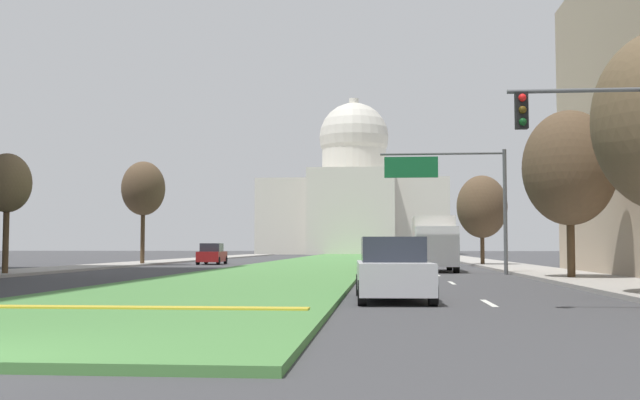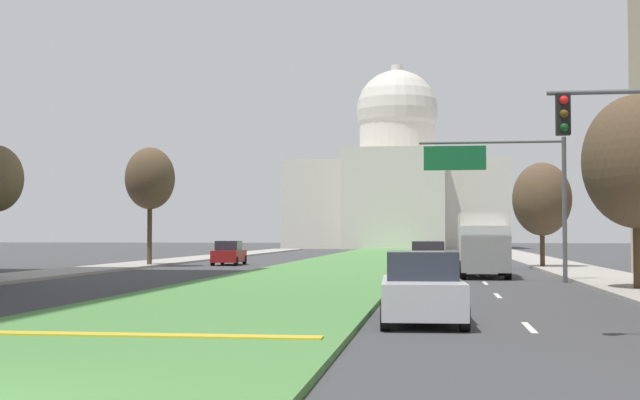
% 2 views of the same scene
% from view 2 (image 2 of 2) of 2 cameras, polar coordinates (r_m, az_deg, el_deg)
% --- Properties ---
extents(ground_plane, '(284.82, 284.82, 0.00)m').
position_cam_2_polar(ground_plane, '(74.45, 2.86, -3.88)').
color(ground_plane, '#3D3D3F').
extents(grass_median, '(8.72, 116.52, 0.14)m').
position_cam_2_polar(grass_median, '(68.00, 2.41, -3.98)').
color(grass_median, '#4C8442').
rests_on(grass_median, ground_plane).
extents(median_curb_nose, '(7.85, 0.50, 0.04)m').
position_cam_2_polar(median_curb_nose, '(17.99, -12.47, -8.53)').
color(median_curb_nose, gold).
rests_on(median_curb_nose, grass_median).
extents(lane_dashes_right, '(0.16, 77.29, 0.01)m').
position_cam_2_polar(lane_dashes_right, '(54.42, 9.80, -4.46)').
color(lane_dashes_right, silver).
rests_on(lane_dashes_right, ground_plane).
extents(sidewalk_left, '(4.00, 116.52, 0.15)m').
position_cam_2_polar(sidewalk_left, '(64.49, -10.71, -4.04)').
color(sidewalk_left, '#9E9991').
rests_on(sidewalk_left, ground_plane).
extents(sidewalk_right, '(4.00, 116.52, 0.15)m').
position_cam_2_polar(sidewalk_right, '(61.77, 15.00, -4.08)').
color(sidewalk_right, '#9E9991').
rests_on(sidewalk_right, ground_plane).
extents(capitol_building, '(33.20, 27.66, 28.97)m').
position_cam_2_polar(capitol_building, '(138.40, 5.02, 0.83)').
color(capitol_building, beige).
rests_on(capitol_building, ground_plane).
extents(overhead_guide_sign, '(6.53, 0.20, 6.50)m').
position_cam_2_polar(overhead_guide_sign, '(40.39, 12.06, 1.42)').
color(overhead_guide_sign, '#515456').
rests_on(overhead_guide_sign, ground_plane).
extents(street_tree_right_mid, '(3.99, 3.99, 7.35)m').
position_cam_2_polar(street_tree_right_mid, '(34.77, 19.84, 2.34)').
color(street_tree_right_mid, '#4C3823').
rests_on(street_tree_right_mid, ground_plane).
extents(street_tree_left_far, '(3.31, 3.31, 7.94)m').
position_cam_2_polar(street_tree_left_far, '(59.63, -10.96, 1.35)').
color(street_tree_left_far, '#4C3823').
rests_on(street_tree_left_far, ground_plane).
extents(street_tree_right_far, '(3.66, 3.66, 6.64)m').
position_cam_2_polar(street_tree_right_far, '(56.64, 14.19, 0.05)').
color(street_tree_right_far, '#4C3823').
rests_on(street_tree_right_far, ground_plane).
extents(sedan_lead_stopped, '(2.18, 4.70, 1.73)m').
position_cam_2_polar(sedan_lead_stopped, '(21.65, 6.62, -5.76)').
color(sedan_lead_stopped, '#BCBCC1').
rests_on(sedan_lead_stopped, ground_plane).
extents(sedan_midblock, '(2.09, 4.72, 1.78)m').
position_cam_2_polar(sedan_midblock, '(47.01, 7.01, -3.82)').
color(sedan_midblock, maroon).
rests_on(sedan_midblock, ground_plane).
extents(sedan_distant, '(2.01, 4.33, 1.69)m').
position_cam_2_polar(sedan_distant, '(61.67, -5.93, -3.48)').
color(sedan_distant, maroon).
rests_on(sedan_distant, ground_plane).
extents(box_truck_delivery, '(2.40, 6.40, 3.20)m').
position_cam_2_polar(box_truck_delivery, '(44.79, 10.49, -2.80)').
color(box_truck_delivery, silver).
rests_on(box_truck_delivery, ground_plane).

